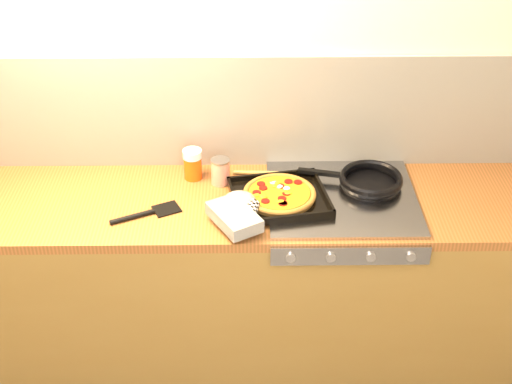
{
  "coord_description": "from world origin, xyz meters",
  "views": [
    {
      "loc": [
        0.07,
        -1.31,
        2.5
      ],
      "look_at": [
        0.1,
        1.08,
        0.95
      ],
      "focal_mm": 50.0,
      "sensor_mm": 36.0,
      "label": 1
    }
  ],
  "objects_px": {
    "pizza_on_tray": "(267,200)",
    "tomato_can": "(220,171)",
    "juice_glass": "(193,164)",
    "frying_pan": "(369,180)"
  },
  "relations": [
    {
      "from": "pizza_on_tray",
      "to": "tomato_can",
      "type": "distance_m",
      "value": 0.27
    },
    {
      "from": "frying_pan",
      "to": "juice_glass",
      "type": "relative_size",
      "value": 3.43
    },
    {
      "from": "frying_pan",
      "to": "pizza_on_tray",
      "type": "bearing_deg",
      "value": -161.37
    },
    {
      "from": "pizza_on_tray",
      "to": "frying_pan",
      "type": "height_order",
      "value": "pizza_on_tray"
    },
    {
      "from": "tomato_can",
      "to": "juice_glass",
      "type": "height_order",
      "value": "juice_glass"
    },
    {
      "from": "frying_pan",
      "to": "juice_glass",
      "type": "bearing_deg",
      "value": 172.7
    },
    {
      "from": "tomato_can",
      "to": "juice_glass",
      "type": "relative_size",
      "value": 0.84
    },
    {
      "from": "frying_pan",
      "to": "juice_glass",
      "type": "distance_m",
      "value": 0.74
    },
    {
      "from": "tomato_can",
      "to": "pizza_on_tray",
      "type": "bearing_deg",
      "value": -46.16
    },
    {
      "from": "pizza_on_tray",
      "to": "tomato_can",
      "type": "xyz_separation_m",
      "value": [
        -0.19,
        0.2,
        0.01
      ]
    }
  ]
}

